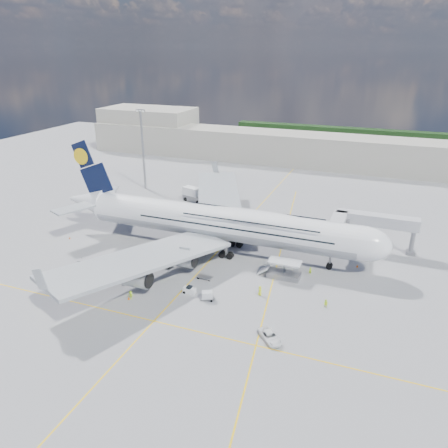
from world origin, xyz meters
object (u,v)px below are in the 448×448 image
(dolly_nose_far, at_px, (205,277))
(catering_truck_outer, at_px, (194,195))
(cone_wing_left_outer, at_px, (231,207))
(crew_tug, at_px, (131,295))
(crew_wing, at_px, (120,280))
(dolly_row_c, at_px, (164,264))
(catering_truck_inner, at_px, (213,221))
(dolly_row_b, at_px, (100,266))
(crew_van, at_px, (260,291))
(crew_nose, at_px, (310,271))
(crew_loader, at_px, (326,304))
(cargo_loader, at_px, (283,272))
(cone_wing_right_outer, at_px, (129,298))
(cone_nose, at_px, (357,266))
(airliner, at_px, (220,223))
(jet_bridge, at_px, (361,223))
(cone_wing_right_inner, at_px, (172,259))
(light_mast, at_px, (143,149))
(service_van, at_px, (270,337))
(dolly_row_a, at_px, (157,258))
(baggage_tug, at_px, (189,290))
(dolly_nose_near, at_px, (207,295))
(cone_tail, at_px, (70,238))
(cone_wing_left_inner, at_px, (207,234))
(dolly_back, at_px, (84,260))

(dolly_nose_far, height_order, catering_truck_outer, catering_truck_outer)
(cone_wing_left_outer, bearing_deg, crew_tug, -90.39)
(crew_wing, distance_m, crew_tug, 6.75)
(dolly_row_c, xyz_separation_m, catering_truck_inner, (1.75, 23.02, 1.54))
(dolly_row_b, distance_m, cone_wing_left_outer, 45.95)
(crew_van, relative_size, cone_wing_left_outer, 3.21)
(dolly_nose_far, distance_m, crew_nose, 21.60)
(crew_nose, bearing_deg, crew_loader, -72.83)
(cargo_loader, bearing_deg, cone_wing_right_outer, -143.06)
(dolly_row_c, distance_m, cone_nose, 41.04)
(airliner, height_order, crew_nose, airliner)
(airliner, xyz_separation_m, catering_truck_inner, (-6.51, 11.57, -4.95))
(jet_bridge, distance_m, cone_nose, 10.46)
(cargo_loader, distance_m, catering_truck_outer, 51.16)
(crew_wing, bearing_deg, cone_wing_right_inner, -3.13)
(light_mast, distance_m, service_van, 87.75)
(dolly_row_a, bearing_deg, baggage_tug, -60.45)
(crew_tug, bearing_deg, crew_nose, 25.79)
(dolly_nose_near, bearing_deg, catering_truck_inner, 85.76)
(dolly_row_a, xyz_separation_m, catering_truck_inner, (4.05, 22.07, 0.95))
(cargo_loader, relative_size, crew_nose, 5.26)
(dolly_nose_near, height_order, crew_van, crew_van)
(cone_wing_left_outer, bearing_deg, crew_van, -63.22)
(dolly_nose_far, bearing_deg, dolly_nose_near, -58.35)
(jet_bridge, relative_size, catering_truck_outer, 2.42)
(service_van, bearing_deg, cone_tail, 117.45)
(dolly_row_c, relative_size, dolly_nose_far, 1.20)
(airliner, height_order, cone_wing_right_inner, airliner)
(crew_loader, distance_m, cone_tail, 63.41)
(jet_bridge, height_order, crew_loader, jet_bridge)
(cone_tail, bearing_deg, cone_wing_right_inner, -2.86)
(cone_wing_right_inner, bearing_deg, cone_wing_left_outer, 89.04)
(cone_wing_left_outer, bearing_deg, cargo_loader, -55.11)
(cargo_loader, distance_m, crew_wing, 32.58)
(dolly_nose_far, distance_m, cone_wing_left_outer, 41.65)
(dolly_nose_near, xyz_separation_m, cone_tail, (-42.06, 13.17, -0.64))
(dolly_nose_far, height_order, crew_loader, crew_loader)
(catering_truck_inner, bearing_deg, dolly_nose_far, -97.70)
(baggage_tug, xyz_separation_m, cone_wing_right_outer, (-9.58, -5.99, -0.41))
(crew_loader, bearing_deg, dolly_row_a, -158.11)
(jet_bridge, bearing_deg, cone_nose, -85.31)
(crew_wing, relative_size, crew_tug, 0.93)
(cone_tail, bearing_deg, crew_nose, 3.21)
(airliner, bearing_deg, crew_van, -47.49)
(cone_wing_left_inner, bearing_deg, dolly_nose_far, -68.13)
(jet_bridge, xyz_separation_m, dolly_back, (-55.24, -26.74, -6.56))
(cone_wing_left_inner, relative_size, cone_wing_right_inner, 0.82)
(catering_truck_inner, relative_size, cone_nose, 12.34)
(catering_truck_inner, xyz_separation_m, crew_wing, (-6.37, -32.62, -1.15))
(service_van, height_order, cone_wing_left_inner, service_van)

